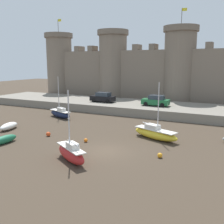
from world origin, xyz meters
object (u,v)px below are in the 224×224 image
object	(u,v)px
rowboat_foreground_centre	(9,126)
mooring_buoy_off_centre	(86,140)
mooring_buoy_mid_mud	(48,134)
rowboat_foreground_right	(4,139)
sailboat_midflat_centre	(71,153)
sailboat_midflat_left	(60,113)
mooring_buoy_near_shore	(160,155)
car_quay_east	(156,101)
sailboat_near_channel_left	(155,133)
car_quay_centre_east	(103,97)

from	to	relation	value
rowboat_foreground_centre	mooring_buoy_off_centre	bearing A→B (deg)	-1.17
mooring_buoy_mid_mud	rowboat_foreground_right	bearing A→B (deg)	-118.70
sailboat_midflat_centre	sailboat_midflat_left	xyz separation A→B (m)	(-11.16, 13.25, -0.08)
rowboat_foreground_centre	mooring_buoy_near_shore	distance (m)	18.61
sailboat_midflat_left	mooring_buoy_mid_mud	xyz separation A→B (m)	(4.76, -8.33, -0.37)
car_quay_east	rowboat_foreground_right	bearing A→B (deg)	-112.65
sailboat_midflat_centre	sailboat_near_channel_left	distance (m)	9.90
rowboat_foreground_centre	mooring_buoy_mid_mud	bearing A→B (deg)	-1.94
car_quay_east	car_quay_centre_east	xyz separation A→B (m)	(-9.08, -0.09, 0.00)
car_quay_centre_east	mooring_buoy_near_shore	bearing A→B (deg)	-50.09
mooring_buoy_mid_mud	mooring_buoy_off_centre	distance (m)	4.72
mooring_buoy_near_shore	car_quay_centre_east	xyz separation A→B (m)	(-15.01, 17.94, 1.83)
sailboat_midflat_centre	car_quay_centre_east	bearing A→B (deg)	112.13
rowboat_foreground_centre	mooring_buoy_off_centre	distance (m)	10.76
car_quay_east	car_quay_centre_east	size ratio (longest dim) A/B	1.00
mooring_buoy_mid_mud	sailboat_midflat_left	bearing A→B (deg)	119.73
mooring_buoy_off_centre	car_quay_east	size ratio (longest dim) A/B	0.09
mooring_buoy_mid_mud	car_quay_centre_east	distance (m)	17.23
rowboat_foreground_centre	rowboat_foreground_right	bearing A→B (deg)	-46.64
mooring_buoy_off_centre	sailboat_midflat_left	bearing A→B (deg)	138.61
rowboat_foreground_right	sailboat_midflat_left	distance (m)	12.53
rowboat_foreground_centre	car_quay_east	bearing A→B (deg)	53.10
mooring_buoy_near_shore	car_quay_east	size ratio (longest dim) A/B	0.10
sailboat_near_channel_left	car_quay_east	xyz separation A→B (m)	(-3.95, 12.96, 1.43)
sailboat_midflat_centre	mooring_buoy_near_shore	size ratio (longest dim) A/B	13.47
sailboat_near_channel_left	mooring_buoy_mid_mud	bearing A→B (deg)	-158.88
sailboat_midflat_centre	rowboat_foreground_right	bearing A→B (deg)	173.37
rowboat_foreground_right	car_quay_centre_east	distance (m)	20.94
rowboat_foreground_centre	sailboat_midflat_left	size ratio (longest dim) A/B	0.54
sailboat_midflat_left	sailboat_near_channel_left	bearing A→B (deg)	-15.54
mooring_buoy_near_shore	car_quay_east	distance (m)	19.07
sailboat_midflat_left	mooring_buoy_near_shore	world-z (taller)	sailboat_midflat_left
rowboat_foreground_right	car_quay_east	world-z (taller)	car_quay_east
mooring_buoy_mid_mud	car_quay_centre_east	xyz separation A→B (m)	(-2.48, 16.95, 1.81)
rowboat_foreground_centre	car_quay_centre_east	distance (m)	17.20
mooring_buoy_near_shore	mooring_buoy_mid_mud	bearing A→B (deg)	175.45
mooring_buoy_mid_mud	car_quay_east	world-z (taller)	car_quay_east
sailboat_near_channel_left	sailboat_midflat_left	bearing A→B (deg)	164.46
sailboat_midflat_left	car_quay_centre_east	size ratio (longest dim) A/B	1.42
sailboat_midflat_centre	sailboat_near_channel_left	xyz separation A→B (m)	(4.14, 8.99, -0.08)
sailboat_midflat_left	mooring_buoy_near_shore	bearing A→B (deg)	-28.36
rowboat_foreground_centre	mooring_buoy_mid_mud	size ratio (longest dim) A/B	6.62
mooring_buoy_near_shore	car_quay_centre_east	distance (m)	23.47
sailboat_near_channel_left	rowboat_foreground_centre	xyz separation A→B (m)	(-16.59, -3.87, -0.20)
car_quay_east	sailboat_near_channel_left	bearing A→B (deg)	-73.06
sailboat_midflat_left	mooring_buoy_off_centre	size ratio (longest dim) A/B	15.54
sailboat_near_channel_left	rowboat_foreground_centre	size ratio (longest dim) A/B	1.86
mooring_buoy_mid_mud	mooring_buoy_off_centre	bearing A→B (deg)	-0.19
mooring_buoy_near_shore	mooring_buoy_off_centre	xyz separation A→B (m)	(-7.81, 0.98, -0.02)
mooring_buoy_off_centre	car_quay_centre_east	world-z (taller)	car_quay_centre_east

